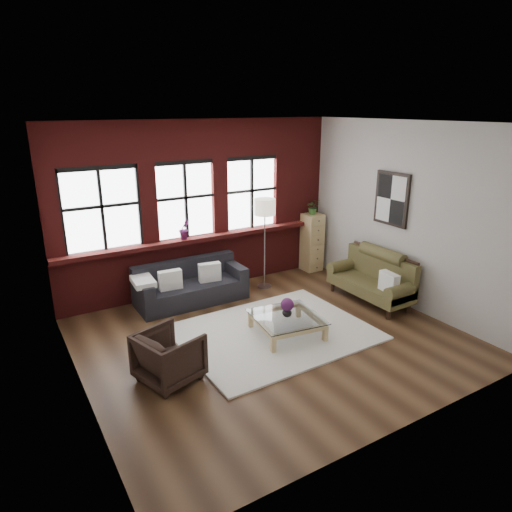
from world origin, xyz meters
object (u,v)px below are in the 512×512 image
dark_sofa (191,284)px  armchair (169,356)px  coffee_table (287,326)px  vase (287,312)px  floor_lamp (265,240)px  vintage_settee (370,278)px  drawer_chest (312,242)px

dark_sofa → armchair: (-1.24, -2.16, -0.02)m
coffee_table → vase: vase is taller
floor_lamp → vase: bearing=-112.2°
vintage_settee → drawer_chest: 1.93m
vintage_settee → floor_lamp: size_ratio=0.88×
coffee_table → floor_lamp: 2.18m
coffee_table → vase: size_ratio=6.29×
dark_sofa → drawer_chest: size_ratio=1.60×
armchair → floor_lamp: 3.52m
coffee_table → drawer_chest: (2.18, 2.21, 0.46)m
dark_sofa → vase: (0.76, -1.95, 0.04)m
dark_sofa → coffee_table: dark_sofa is taller
armchair → coffee_table: 2.02m
armchair → drawer_chest: 4.84m
armchair → vase: size_ratio=4.74×
armchair → floor_lamp: bearing=-70.0°
dark_sofa → drawer_chest: (2.94, 0.26, 0.26)m
vintage_settee → armchair: vintage_settee is taller
vintage_settee → vase: size_ratio=10.71×
dark_sofa → vintage_settee: (2.79, -1.65, 0.09)m
dark_sofa → vintage_settee: 3.24m
armchair → coffee_table: (2.00, 0.21, -0.18)m
coffee_table → armchair: bearing=-173.9°
vase → armchair: bearing=-173.9°
drawer_chest → floor_lamp: 1.49m
coffee_table → floor_lamp: (0.77, 1.88, 0.80)m
vase → drawer_chest: bearing=45.4°
dark_sofa → coffee_table: (0.76, -1.95, -0.20)m
drawer_chest → floor_lamp: bearing=-166.8°
vintage_settee → armchair: (-4.03, -0.51, -0.11)m
vintage_settee → vase: (-2.03, -0.29, -0.05)m
coffee_table → dark_sofa: bearing=111.3°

